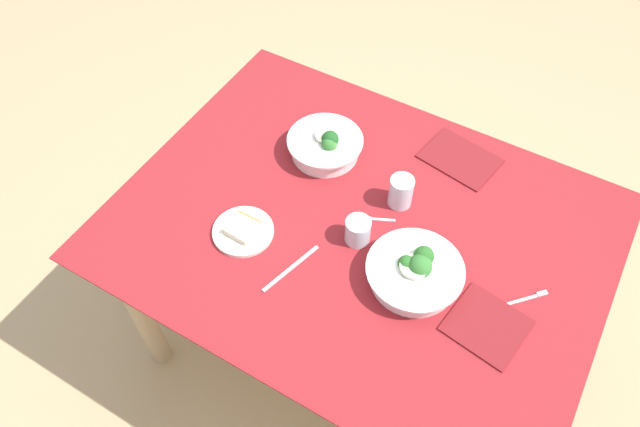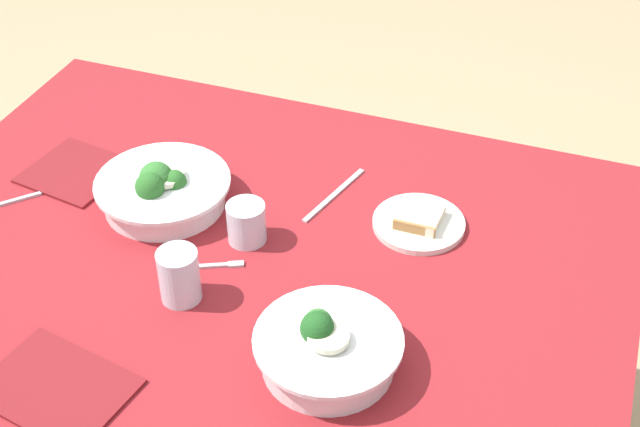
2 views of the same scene
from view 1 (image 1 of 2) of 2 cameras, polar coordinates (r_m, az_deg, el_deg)
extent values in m
plane|color=tan|center=(2.33, 2.80, -11.51)|extent=(6.00, 6.00, 0.00)
cube|color=maroon|center=(1.72, 3.72, -1.22)|extent=(1.35, 1.04, 0.01)
cube|color=tan|center=(1.73, 3.69, -1.52)|extent=(1.31, 1.01, 0.02)
cylinder|color=tan|center=(2.21, 21.38, -5.35)|extent=(0.07, 0.07, 0.68)
cylinder|color=tan|center=(2.41, -4.06, 5.83)|extent=(0.07, 0.07, 0.68)
cylinder|color=tan|center=(2.07, -16.39, -8.65)|extent=(0.07, 0.07, 0.68)
cylinder|color=white|center=(1.62, 8.75, -5.66)|extent=(0.23, 0.23, 0.05)
cylinder|color=white|center=(1.59, 8.88, -5.13)|extent=(0.26, 0.26, 0.01)
sphere|color=#286023|center=(1.60, 9.64, -3.93)|extent=(0.05, 0.05, 0.05)
sphere|color=#33702D|center=(1.58, 9.28, -4.91)|extent=(0.06, 0.06, 0.06)
sphere|color=#286023|center=(1.59, 8.05, -4.65)|extent=(0.05, 0.05, 0.05)
cylinder|color=beige|center=(1.58, 8.77, -4.90)|extent=(0.08, 0.08, 0.01)
cylinder|color=white|center=(1.87, 0.47, 6.20)|extent=(0.21, 0.21, 0.05)
cylinder|color=white|center=(1.85, 0.48, 6.84)|extent=(0.23, 0.23, 0.01)
sphere|color=#3D7A33|center=(1.83, 0.93, 6.44)|extent=(0.05, 0.05, 0.05)
sphere|color=#1E511E|center=(1.83, 0.95, 6.93)|extent=(0.05, 0.05, 0.05)
sphere|color=#33702D|center=(1.83, 0.83, 6.51)|extent=(0.05, 0.05, 0.05)
cylinder|color=beige|center=(1.85, 0.52, 7.33)|extent=(0.06, 0.06, 0.01)
cylinder|color=silver|center=(1.71, -7.17, -1.67)|extent=(0.17, 0.17, 0.01)
cube|color=beige|center=(1.70, -7.23, -1.35)|extent=(0.08, 0.08, 0.02)
cube|color=#9E703D|center=(1.71, -6.53, -0.49)|extent=(0.08, 0.01, 0.02)
cylinder|color=silver|center=(1.74, 7.55, 2.04)|extent=(0.07, 0.07, 0.10)
cylinder|color=silver|center=(1.66, 3.54, -1.61)|extent=(0.07, 0.07, 0.08)
cube|color=#B7B7BC|center=(1.67, 18.37, -7.58)|extent=(0.06, 0.07, 0.00)
cube|color=#B7B7BC|center=(1.69, 20.01, -7.02)|extent=(0.03, 0.03, 0.00)
cube|color=#B7B7BC|center=(1.73, 5.92, -0.60)|extent=(0.07, 0.04, 0.00)
cube|color=#B7B7BC|center=(1.73, 4.34, -0.49)|extent=(0.03, 0.02, 0.00)
cube|color=#B7B7BC|center=(1.63, -2.73, -5.13)|extent=(0.06, 0.19, 0.00)
cube|color=maroon|center=(1.92, 12.91, 5.01)|extent=(0.24, 0.20, 0.01)
cube|color=maroon|center=(1.60, 15.26, -10.02)|extent=(0.20, 0.20, 0.01)
camera|label=2|loc=(2.23, 6.95, 43.62)|focal=49.76mm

